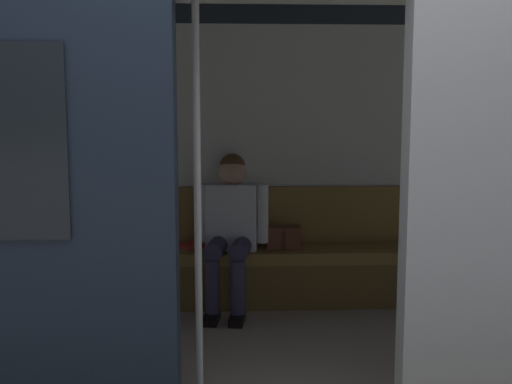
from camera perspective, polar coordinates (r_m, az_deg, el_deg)
name	(u,v)px	position (r m, az deg, el deg)	size (l,w,h in m)	color
train_car	(262,108)	(3.52, 0.61, 7.98)	(6.40, 2.54, 2.27)	#ADAFB5
bench_seat	(264,262)	(4.59, 0.74, -6.72)	(2.93, 0.44, 0.43)	olive
person_seated	(231,222)	(4.46, -2.41, -2.85)	(0.55, 0.71, 1.16)	silver
handbag	(283,237)	(4.58, 2.62, -4.36)	(0.26, 0.15, 0.17)	brown
book	(191,246)	(4.65, -6.27, -5.12)	(0.15, 0.22, 0.03)	#B22D2D
grab_pole_door	(198,194)	(2.87, -5.60, -0.19)	(0.04, 0.04, 2.13)	silver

